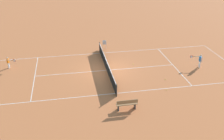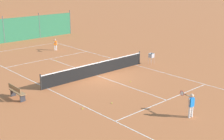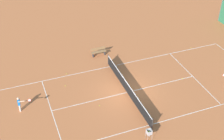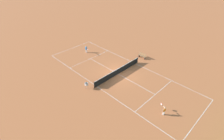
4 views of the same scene
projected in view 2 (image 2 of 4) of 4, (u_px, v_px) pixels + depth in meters
The scene contains 12 objects.
ground_plane at pixel (97, 75), 22.67m from camera, with size 600.00×600.00×0.00m, color #BC6638.
court_line_markings at pixel (97, 75), 22.67m from camera, with size 8.25×23.85×0.01m.
tennis_net at pixel (96, 69), 22.52m from camera, with size 9.18×0.08×1.06m.
windscreen_fence_far at pixel (4, 31), 33.25m from camera, with size 17.28×0.08×2.90m.
player_near_baseline at pixel (191, 103), 15.78m from camera, with size 0.53×1.03×1.28m.
player_far_service at pixel (55, 44), 30.10m from camera, with size 0.62×0.87×1.09m.
tennis_ball_near_corner at pixel (131, 82), 21.24m from camera, with size 0.07×0.07×0.07m, color #CCE033.
tennis_ball_alley_right at pixel (82, 108), 16.94m from camera, with size 0.07×0.07×0.07m, color #CCE033.
tennis_ball_mid_court at pixel (112, 103), 17.64m from camera, with size 0.07×0.07×0.07m, color #CCE033.
tennis_ball_far_corner at pixel (56, 61), 26.44m from camera, with size 0.07×0.07×0.07m, color #CCE033.
ball_hopper at pixel (151, 56), 25.45m from camera, with size 0.36×0.36×0.89m.
courtside_bench at pixel (17, 92), 18.19m from camera, with size 0.36×1.50×0.84m.
Camera 2 is at (-13.72, -16.71, 6.93)m, focal length 50.00 mm.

